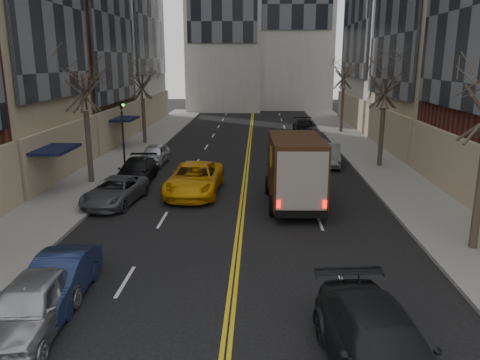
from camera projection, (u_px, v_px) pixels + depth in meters
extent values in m
cube|color=slate|center=(123.00, 158.00, 33.66)|extent=(4.00, 66.00, 0.15)
cube|color=slate|center=(375.00, 160.00, 32.97)|extent=(4.00, 66.00, 0.15)
cube|color=black|center=(52.00, 149.00, 24.41)|extent=(2.00, 3.00, 0.15)
cube|color=black|center=(38.00, 169.00, 24.70)|extent=(0.20, 3.00, 2.50)
cube|color=black|center=(123.00, 119.00, 36.98)|extent=(2.00, 3.00, 0.15)
cube|color=black|center=(112.00, 132.00, 37.28)|extent=(0.20, 3.00, 2.50)
cylinder|color=#382D23|center=(89.00, 147.00, 26.35)|extent=(0.30, 0.30, 4.05)
cylinder|color=#382D23|center=(144.00, 121.00, 38.98)|extent=(0.30, 0.30, 3.69)
cylinder|color=#382D23|center=(479.00, 196.00, 16.99)|extent=(0.30, 0.30, 3.96)
cylinder|color=#382D23|center=(381.00, 137.00, 30.55)|extent=(0.30, 0.30, 3.78)
cylinder|color=#382D23|center=(342.00, 110.00, 45.02)|extent=(0.30, 0.30, 4.14)
cylinder|color=black|center=(124.00, 143.00, 28.27)|extent=(0.12, 0.12, 3.80)
imported|color=black|center=(121.00, 104.00, 27.68)|extent=(0.15, 0.18, 0.90)
sphere|color=#0CE526|center=(123.00, 105.00, 27.59)|extent=(0.14, 0.14, 0.14)
cube|color=black|center=(294.00, 194.00, 22.93)|extent=(2.37, 6.36, 0.30)
cube|color=black|center=(290.00, 164.00, 24.92)|extent=(2.36, 1.75, 2.07)
cube|color=black|center=(296.00, 168.00, 22.05)|extent=(2.52, 4.89, 2.95)
cube|color=black|center=(301.00, 214.00, 20.00)|extent=(2.27, 0.25, 0.30)
cube|color=red|center=(279.00, 204.00, 19.87)|extent=(0.18, 0.06, 0.34)
cube|color=red|center=(325.00, 204.00, 19.86)|extent=(0.18, 0.06, 0.34)
cube|color=gold|center=(271.00, 156.00, 21.96)|extent=(0.07, 0.89, 0.89)
cube|color=gold|center=(322.00, 156.00, 21.94)|extent=(0.07, 0.89, 0.89)
cylinder|color=black|center=(268.00, 185.00, 24.95)|extent=(0.31, 0.95, 0.94)
cylinder|color=black|center=(311.00, 185.00, 24.94)|extent=(0.31, 0.95, 0.94)
cylinder|color=black|center=(272.00, 206.00, 21.33)|extent=(0.31, 0.95, 0.94)
cylinder|color=black|center=(323.00, 206.00, 21.32)|extent=(0.31, 0.95, 0.94)
imported|color=black|center=(380.00, 349.00, 10.28)|extent=(2.72, 5.55, 1.55)
cube|color=black|center=(374.00, 305.00, 10.88)|extent=(0.13, 0.04, 0.09)
cube|color=blue|center=(374.00, 305.00, 10.85)|extent=(0.10, 0.01, 0.06)
imported|color=orange|center=(195.00, 179.00, 24.83)|extent=(2.83, 5.82, 1.59)
imported|color=black|center=(289.00, 188.00, 23.00)|extent=(0.48, 0.65, 1.64)
imported|color=#ACAFB4|center=(31.00, 306.00, 12.16)|extent=(1.98, 4.40, 1.47)
imported|color=#131E3E|center=(59.00, 279.00, 13.81)|extent=(1.58, 4.11, 1.33)
imported|color=#4B4E53|center=(115.00, 191.00, 23.11)|extent=(2.68, 4.84, 1.28)
imported|color=black|center=(136.00, 171.00, 27.12)|extent=(2.04, 4.73, 1.36)
imported|color=#B7B9BF|center=(154.00, 155.00, 31.71)|extent=(1.72, 4.04, 1.36)
imported|color=#53575C|center=(329.00, 155.00, 31.58)|extent=(1.98, 4.41, 1.40)
imported|color=#B3B6BC|center=(319.00, 150.00, 33.26)|extent=(2.50, 5.10, 1.39)
imported|color=black|center=(304.00, 127.00, 44.25)|extent=(2.13, 5.06, 1.46)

